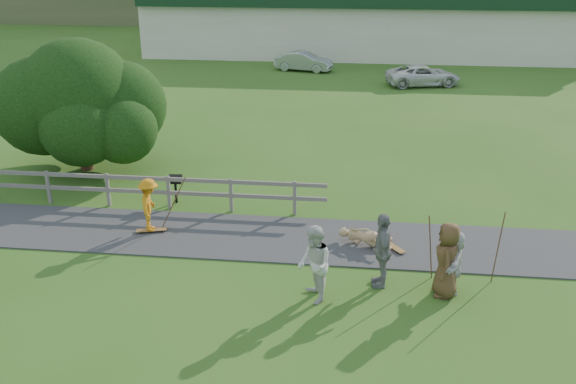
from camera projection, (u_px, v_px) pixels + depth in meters
name	position (u px, v px, depth m)	size (l,w,h in m)	color
ground	(207.00, 260.00, 17.15)	(260.00, 260.00, 0.00)	#2F5B1A
path	(219.00, 235.00, 18.53)	(34.00, 3.00, 0.04)	#333336
fence	(89.00, 184.00, 20.44)	(15.05, 0.10, 1.10)	#656159
strip_mall	(367.00, 17.00, 48.05)	(32.50, 10.75, 5.10)	beige
skater_rider	(150.00, 208.00, 18.44)	(1.02, 0.58, 1.57)	orange
skater_fallen	(365.00, 238.00, 17.78)	(1.56, 0.37, 0.57)	tan
spectator_a	(314.00, 264.00, 14.90)	(0.92, 0.71, 1.89)	silver
spectator_b	(382.00, 250.00, 15.56)	(1.12, 0.47, 1.92)	gray
spectator_c	(447.00, 260.00, 15.13)	(0.92, 0.60, 1.87)	brown
spectator_d	(453.00, 261.00, 15.35)	(1.49, 0.47, 1.61)	silver
car_silver	(304.00, 61.00, 41.72)	(1.30, 3.72, 1.22)	#ADB1B5
car_white	(423.00, 75.00, 37.50)	(1.99, 4.31, 1.20)	silver
tree	(81.00, 117.00, 23.23)	(6.75, 6.75, 4.00)	black
bbq	(176.00, 189.00, 20.72)	(0.43, 0.33, 0.93)	black
longboard_rider	(152.00, 231.00, 18.71)	(0.87, 0.21, 0.10)	brown
longboard_fallen	(394.00, 248.00, 17.68)	(0.84, 0.21, 0.09)	brown
helmet	(386.00, 238.00, 18.08)	(0.30, 0.30, 0.30)	#A5081C
pole_rider	(174.00, 200.00, 18.69)	(0.03, 0.03, 1.83)	#523320
pole_spec_left	(430.00, 247.00, 15.94)	(0.03, 0.03, 1.72)	#523320
pole_spec_right	(498.00, 248.00, 15.69)	(0.03, 0.03, 1.91)	#523320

